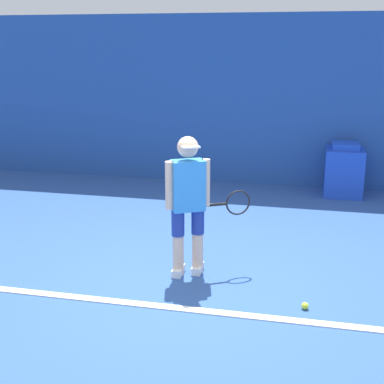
% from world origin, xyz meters
% --- Properties ---
extents(ground_plane, '(24.00, 24.00, 0.00)m').
position_xyz_m(ground_plane, '(0.00, 0.00, 0.00)').
color(ground_plane, '#2D5193').
extents(back_wall, '(24.00, 0.10, 2.91)m').
position_xyz_m(back_wall, '(0.00, 4.27, 1.46)').
color(back_wall, '#234C99').
rests_on(back_wall, ground_plane).
extents(court_baseline, '(21.60, 0.10, 0.01)m').
position_xyz_m(court_baseline, '(0.00, -0.59, 0.01)').
color(court_baseline, white).
rests_on(court_baseline, ground_plane).
extents(tennis_player, '(0.84, 0.54, 1.51)m').
position_xyz_m(tennis_player, '(-0.07, 0.24, 0.83)').
color(tennis_player, beige).
rests_on(tennis_player, ground_plane).
extents(tennis_ball, '(0.07, 0.07, 0.07)m').
position_xyz_m(tennis_ball, '(1.18, -0.33, 0.03)').
color(tennis_ball, '#D1E533').
rests_on(tennis_ball, ground_plane).
extents(covered_chair, '(0.61, 0.65, 0.87)m').
position_xyz_m(covered_chair, '(1.70, 3.84, 0.41)').
color(covered_chair, blue).
rests_on(covered_chair, ground_plane).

